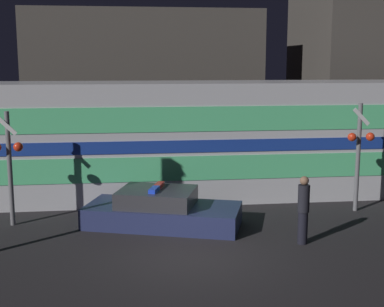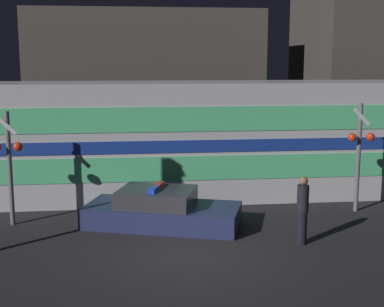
% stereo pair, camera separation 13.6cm
% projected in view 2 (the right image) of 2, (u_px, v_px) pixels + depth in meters
% --- Properties ---
extents(ground_plane, '(120.00, 120.00, 0.00)m').
position_uv_depth(ground_plane, '(189.00, 256.00, 13.33)').
color(ground_plane, '#262326').
extents(train, '(22.23, 3.14, 4.08)m').
position_uv_depth(train, '(216.00, 139.00, 19.18)').
color(train, silver).
rests_on(train, ground_plane).
extents(police_car, '(4.88, 3.23, 1.21)m').
position_uv_depth(police_car, '(161.00, 211.00, 15.76)').
color(police_car, navy).
rests_on(police_car, ground_plane).
extents(pedestrian, '(0.31, 0.31, 1.84)m').
position_uv_depth(pedestrian, '(302.00, 210.00, 14.07)').
color(pedestrian, black).
rests_on(pedestrian, ground_plane).
extents(crossing_signal_near, '(0.88, 0.36, 3.49)m').
position_uv_depth(crossing_signal_near, '(359.00, 150.00, 16.95)').
color(crossing_signal_near, slate).
rests_on(crossing_signal_near, ground_plane).
extents(crossing_signal_far, '(0.88, 0.36, 3.38)m').
position_uv_depth(crossing_signal_far, '(9.00, 160.00, 15.53)').
color(crossing_signal_far, slate).
rests_on(crossing_signal_far, ground_plane).
extents(building_left, '(11.23, 4.33, 7.20)m').
position_uv_depth(building_left, '(146.00, 86.00, 26.64)').
color(building_left, '#47423D').
rests_on(building_left, ground_plane).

